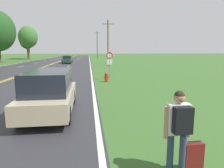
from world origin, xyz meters
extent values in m
cube|color=silver|center=(3.63, 16.50, 0.01)|extent=(0.12, 3.00, 0.00)
cube|color=silver|center=(3.63, 25.50, 0.01)|extent=(0.12, 3.00, 0.00)
cube|color=silver|center=(3.63, 34.50, 0.01)|extent=(0.12, 3.00, 0.00)
cube|color=silver|center=(3.63, 43.50, 0.01)|extent=(0.12, 3.00, 0.00)
cube|color=silver|center=(3.63, 52.50, 0.01)|extent=(0.12, 3.00, 0.00)
cube|color=silver|center=(3.63, 61.50, 0.01)|extent=(0.12, 3.00, 0.00)
cube|color=silver|center=(3.63, 70.50, 0.01)|extent=(0.12, 3.00, 0.00)
cube|color=silver|center=(3.63, 79.50, 0.01)|extent=(0.12, 3.00, 0.00)
cube|color=silver|center=(3.63, 88.50, 0.01)|extent=(0.12, 3.00, 0.00)
cube|color=silver|center=(3.63, 97.50, 0.01)|extent=(0.12, 3.00, 0.00)
cube|color=silver|center=(3.63, 106.50, 0.01)|extent=(0.12, 3.00, 0.00)
cube|color=silver|center=(-3.63, 34.50, 0.01)|extent=(0.12, 3.00, 0.00)
cube|color=silver|center=(-3.63, 43.50, 0.01)|extent=(0.12, 3.00, 0.00)
cube|color=silver|center=(-3.63, 52.50, 0.01)|extent=(0.12, 3.00, 0.00)
cube|color=silver|center=(-3.63, 61.50, 0.01)|extent=(0.12, 3.00, 0.00)
cube|color=silver|center=(-3.63, 70.50, 0.01)|extent=(0.12, 3.00, 0.00)
cube|color=silver|center=(-3.63, 79.50, 0.01)|extent=(0.12, 3.00, 0.00)
cube|color=silver|center=(-3.63, 88.50, 0.01)|extent=(0.12, 3.00, 0.00)
cube|color=silver|center=(-3.63, 97.50, 0.01)|extent=(0.12, 3.00, 0.00)
cube|color=silver|center=(-3.63, 106.50, 0.01)|extent=(0.12, 3.00, 0.00)
cylinder|color=navy|center=(8.45, 5.91, 0.40)|extent=(0.13, 0.13, 0.80)
cylinder|color=navy|center=(8.64, 5.76, 0.40)|extent=(0.13, 0.13, 0.80)
cube|color=white|center=(8.54, 5.83, 1.10)|extent=(0.44, 0.20, 0.60)
sphere|color=tan|center=(8.54, 5.83, 1.52)|extent=(0.22, 0.22, 0.22)
sphere|color=#2D2319|center=(8.54, 5.83, 1.56)|extent=(0.20, 0.20, 0.20)
cylinder|color=tan|center=(8.31, 5.82, 1.04)|extent=(0.09, 0.09, 0.63)
cylinder|color=tan|center=(8.78, 5.84, 1.04)|extent=(0.09, 0.09, 0.63)
cube|color=black|center=(8.55, 5.66, 1.13)|extent=(0.35, 0.18, 0.50)
cube|color=maroon|center=(8.88, 5.78, 0.31)|extent=(0.39, 0.15, 0.61)
cylinder|color=black|center=(8.88, 5.78, 0.65)|extent=(0.27, 0.03, 0.02)
cylinder|color=red|center=(8.21, 17.81, 0.28)|extent=(0.28, 0.28, 0.56)
sphere|color=red|center=(8.21, 17.81, 0.62)|extent=(0.26, 0.26, 0.26)
cylinder|color=red|center=(8.38, 17.81, 0.34)|extent=(0.08, 0.10, 0.10)
cylinder|color=red|center=(8.03, 17.81, 0.34)|extent=(0.08, 0.10, 0.10)
cylinder|color=gray|center=(8.58, 18.97, 1.15)|extent=(0.07, 0.07, 2.31)
cylinder|color=white|center=(8.58, 18.95, 2.06)|extent=(0.60, 0.02, 0.60)
torus|color=red|center=(8.58, 18.94, 2.06)|extent=(0.55, 0.07, 0.55)
cube|color=white|center=(8.58, 18.95, 1.51)|extent=(0.44, 0.02, 0.44)
cylinder|color=brown|center=(9.98, 34.60, 3.60)|extent=(0.24, 0.24, 7.20)
cube|color=brown|center=(9.98, 34.60, 6.60)|extent=(1.80, 0.12, 0.10)
cylinder|color=brown|center=(9.65, 66.90, 4.32)|extent=(0.24, 0.24, 8.63)
cube|color=brown|center=(9.65, 66.90, 8.03)|extent=(1.80, 0.12, 0.10)
cylinder|color=brown|center=(-12.61, 69.97, 1.89)|extent=(0.46, 0.46, 3.79)
ellipsoid|color=#1E4219|center=(-12.61, 69.97, 5.74)|extent=(4.59, 4.59, 5.28)
cylinder|color=brown|center=(-10.40, 63.56, 2.07)|extent=(0.53, 0.53, 4.14)
ellipsoid|color=#386B2D|center=(-10.40, 63.56, 6.41)|extent=(5.34, 5.34, 6.14)
cylinder|color=black|center=(6.12, 8.73, 0.31)|extent=(0.21, 0.63, 0.63)
cylinder|color=black|center=(4.62, 8.71, 0.31)|extent=(0.21, 0.63, 0.63)
cylinder|color=black|center=(6.08, 11.40, 0.31)|extent=(0.21, 0.63, 0.63)
cylinder|color=black|center=(4.58, 11.38, 0.31)|extent=(0.21, 0.63, 0.63)
cube|color=#C1B28E|center=(5.35, 10.06, 0.59)|extent=(1.76, 4.32, 0.61)
cube|color=#1E232D|center=(5.35, 10.06, 1.28)|extent=(1.54, 3.03, 0.77)
cylinder|color=black|center=(3.38, 41.44, 0.32)|extent=(0.23, 0.65, 0.64)
cylinder|color=black|center=(1.86, 41.51, 0.32)|extent=(0.23, 0.65, 0.64)
cylinder|color=black|center=(3.51, 44.29, 0.32)|extent=(0.23, 0.65, 0.64)
cylinder|color=black|center=(1.99, 44.36, 0.32)|extent=(0.23, 0.65, 0.64)
cube|color=#1E472D|center=(2.69, 42.90, 0.59)|extent=(1.92, 4.67, 0.61)
cube|color=#1E232D|center=(2.69, 43.09, 1.22)|extent=(1.62, 2.59, 0.64)
camera|label=1|loc=(6.85, 2.32, 2.39)|focal=32.00mm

